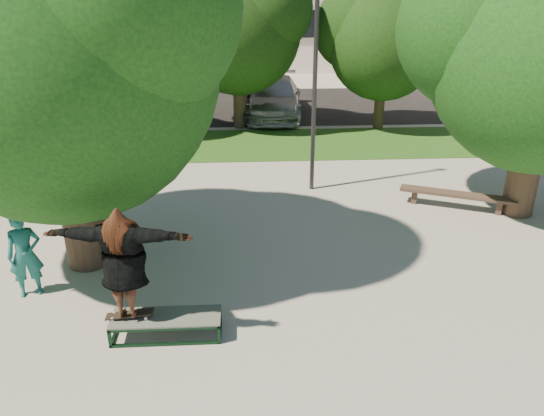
{
  "coord_description": "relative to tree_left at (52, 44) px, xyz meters",
  "views": [
    {
      "loc": [
        -0.95,
        -8.98,
        5.47
      ],
      "look_at": [
        -0.38,
        0.6,
        1.33
      ],
      "focal_mm": 35.0,
      "sensor_mm": 36.0,
      "label": 1
    }
  ],
  "objects": [
    {
      "name": "grass_strip",
      "position": [
        5.29,
        8.41,
        -4.41
      ],
      "size": [
        30.0,
        4.0,
        0.02
      ],
      "primitive_type": "cube",
      "color": "#1E4D16",
      "rests_on": "ground"
    },
    {
      "name": "skater_rig",
      "position": [
        1.44,
        -2.68,
        -3.02
      ],
      "size": [
        2.39,
        0.96,
        1.97
      ],
      "rotation": [
        0.0,
        0.0,
        3.0
      ],
      "color": "white",
      "rests_on": "grind_box"
    },
    {
      "name": "car_silver_b",
      "position": [
        4.79,
        12.82,
        -3.62
      ],
      "size": [
        2.71,
        5.7,
        1.6
      ],
      "primitive_type": "imported",
      "rotation": [
        0.0,
        0.0,
        -0.09
      ],
      "color": "#ACADB1",
      "rests_on": "asphalt_strip"
    },
    {
      "name": "bystander",
      "position": [
        -0.69,
        -1.23,
        -3.59
      ],
      "size": [
        0.71,
        0.58,
        1.66
      ],
      "primitive_type": "imported",
      "rotation": [
        0.0,
        0.0,
        0.36
      ],
      "color": "#1B6763",
      "rests_on": "ground"
    },
    {
      "name": "ground",
      "position": [
        4.29,
        -1.09,
        -4.42
      ],
      "size": [
        120.0,
        120.0,
        0.0
      ],
      "primitive_type": "plane",
      "color": "#A4A197",
      "rests_on": "ground"
    },
    {
      "name": "bench",
      "position": [
        8.84,
        2.27,
        -4.06
      ],
      "size": [
        2.76,
        1.51,
        0.44
      ],
      "rotation": [
        0.0,
        0.0,
        -0.42
      ],
      "color": "#453429",
      "rests_on": "ground"
    },
    {
      "name": "grind_box",
      "position": [
        2.03,
        -2.68,
        -4.23
      ],
      "size": [
        1.8,
        0.6,
        0.38
      ],
      "color": "black",
      "rests_on": "ground"
    },
    {
      "name": "bg_tree_left",
      "position": [
        -2.28,
        9.98,
        -0.69
      ],
      "size": [
        5.28,
        4.51,
        5.77
      ],
      "color": "#38281E",
      "rests_on": "ground"
    },
    {
      "name": "bg_tree_right",
      "position": [
        8.73,
        10.47,
        -0.93
      ],
      "size": [
        5.04,
        4.31,
        5.43
      ],
      "color": "#38281E",
      "rests_on": "ground"
    },
    {
      "name": "car_dark",
      "position": [
        -0.15,
        13.87,
        -3.7
      ],
      "size": [
        2.13,
        4.58,
        1.45
      ],
      "primitive_type": "imported",
      "rotation": [
        0.0,
        0.0,
        0.14
      ],
      "color": "black",
      "rests_on": "asphalt_strip"
    },
    {
      "name": "bg_tree_mid",
      "position": [
        3.22,
        10.98,
        -0.41
      ],
      "size": [
        5.76,
        4.92,
        6.24
      ],
      "color": "#38281E",
      "rests_on": "ground"
    },
    {
      "name": "lamppost",
      "position": [
        5.29,
        3.91,
        -1.27
      ],
      "size": [
        0.25,
        0.15,
        6.11
      ],
      "color": "#2D2D30",
      "rests_on": "ground"
    },
    {
      "name": "tree_left",
      "position": [
        0.0,
        0.0,
        0.0
      ],
      "size": [
        6.96,
        5.95,
        7.12
      ],
      "color": "#38281E",
      "rests_on": "ground"
    },
    {
      "name": "asphalt_strip",
      "position": [
        4.29,
        14.91,
        -4.42
      ],
      "size": [
        40.0,
        8.0,
        0.01
      ],
      "primitive_type": "cube",
      "color": "black",
      "rests_on": "ground"
    },
    {
      "name": "car_grey",
      "position": [
        4.26,
        12.6,
        -3.79
      ],
      "size": [
        2.23,
        4.63,
        1.27
      ],
      "primitive_type": "imported",
      "rotation": [
        0.0,
        0.0,
        0.03
      ],
      "color": "#5E5E64",
      "rests_on": "asphalt_strip"
    },
    {
      "name": "tree_right",
      "position": [
        10.21,
        1.99,
        -0.33
      ],
      "size": [
        6.24,
        5.33,
        6.51
      ],
      "color": "#38281E",
      "rests_on": "ground"
    },
    {
      "name": "car_silver_a",
      "position": [
        -4.71,
        15.41,
        -3.71
      ],
      "size": [
        1.87,
        4.27,
        1.43
      ],
      "primitive_type": "imported",
      "rotation": [
        0.0,
        0.0,
        -0.04
      ],
      "color": "silver",
      "rests_on": "asphalt_strip"
    }
  ]
}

